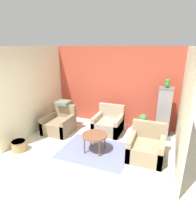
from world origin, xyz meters
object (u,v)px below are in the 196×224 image
at_px(coffee_table, 95,136).
at_px(potted_plant, 143,121).
at_px(armchair_left, 59,124).
at_px(parrot, 167,84).
at_px(birdcage, 164,114).
at_px(wicker_basket, 19,145).
at_px(armchair_right, 146,148).
at_px(armchair_middle, 108,124).

distance_m(coffee_table, potted_plant, 1.84).
bearing_deg(armchair_left, parrot, 16.20).
relative_size(birdcage, wicker_basket, 4.02).
xyz_separation_m(armchair_right, parrot, (0.29, 1.38, 1.37)).
bearing_deg(birdcage, wicker_basket, -146.61).
relative_size(armchair_right, potted_plant, 1.34).
relative_size(birdcage, potted_plant, 2.36).
height_order(armchair_left, wicker_basket, armchair_left).
bearing_deg(parrot, armchair_middle, -168.36).
height_order(armchair_middle, birdcage, birdcage).
bearing_deg(parrot, birdcage, -90.00).
bearing_deg(birdcage, coffee_table, -135.04).
distance_m(parrot, potted_plant, 1.38).
bearing_deg(coffee_table, armchair_middle, 91.83).
height_order(parrot, wicker_basket, parrot).
height_order(armchair_middle, wicker_basket, armchair_middle).
height_order(coffee_table, armchair_left, armchair_left).
xyz_separation_m(coffee_table, armchair_middle, (-0.04, 1.25, -0.17)).
relative_size(coffee_table, parrot, 2.55).
height_order(armchair_middle, parrot, parrot).
distance_m(birdcage, wicker_basket, 4.21).
bearing_deg(coffee_table, armchair_right, 8.76).
height_order(birdcage, potted_plant, birdcage).
xyz_separation_m(armchair_right, wicker_basket, (-3.19, -0.91, -0.12)).
distance_m(armchair_left, potted_plant, 2.66).
xyz_separation_m(coffee_table, potted_plant, (0.99, 1.55, -0.04)).
relative_size(parrot, potted_plant, 0.40).
xyz_separation_m(parrot, potted_plant, (-0.59, -0.03, -1.24)).
bearing_deg(armchair_middle, armchair_left, -159.02).
distance_m(birdcage, potted_plant, 0.67).
height_order(coffee_table, potted_plant, potted_plant).
bearing_deg(coffee_table, wicker_basket, -159.41).
bearing_deg(armchair_middle, potted_plant, 16.48).
xyz_separation_m(armchair_left, parrot, (3.10, 0.90, 1.37)).
bearing_deg(parrot, coffee_table, -135.00).
bearing_deg(armchair_left, armchair_right, -9.69).
xyz_separation_m(birdcage, wicker_basket, (-3.48, -2.29, -0.58)).
bearing_deg(armchair_right, birdcage, 78.33).
bearing_deg(potted_plant, armchair_left, -160.85).
bearing_deg(armchair_middle, wicker_basket, -133.44).
height_order(coffee_table, armchair_middle, armchair_middle).
relative_size(armchair_left, armchair_middle, 1.00).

